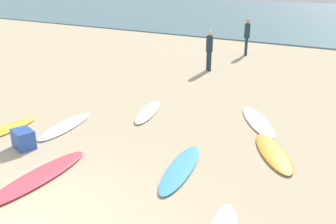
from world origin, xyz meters
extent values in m
ellipsoid|color=yellow|center=(-3.79, 2.26, 0.04)|extent=(0.68, 2.21, 0.07)
ellipsoid|color=silver|center=(-1.46, 5.47, 0.04)|extent=(1.15, 2.11, 0.08)
ellipsoid|color=#E44759|center=(-1.07, 1.27, 0.04)|extent=(0.77, 2.52, 0.09)
ellipsoid|color=white|center=(1.49, 6.49, 0.04)|extent=(1.86, 2.26, 0.07)
ellipsoid|color=#46A1D4|center=(1.09, 3.08, 0.04)|extent=(1.01, 2.26, 0.07)
ellipsoid|color=white|center=(-2.66, 3.40, 0.03)|extent=(0.97, 2.19, 0.07)
ellipsoid|color=orange|center=(2.46, 4.83, 0.04)|extent=(1.64, 2.02, 0.08)
cylinder|color=#1E3342|center=(-2.30, 11.05, 0.40)|extent=(0.14, 0.14, 0.80)
cylinder|color=#1E3342|center=(-2.45, 11.19, 0.40)|extent=(0.14, 0.14, 0.80)
cylinder|color=#1E3342|center=(-2.38, 11.12, 1.14)|extent=(0.40, 0.40, 0.67)
sphere|color=beige|center=(-2.38, 11.12, 1.58)|extent=(0.22, 0.22, 0.22)
cylinder|color=#1E3342|center=(-2.26, 15.01, 0.43)|extent=(0.14, 0.14, 0.87)
cylinder|color=#1E3342|center=(-2.33, 15.20, 0.43)|extent=(0.14, 0.14, 0.87)
cylinder|color=#1E3342|center=(-2.30, 15.11, 1.23)|extent=(0.36, 0.36, 0.72)
sphere|color=tan|center=(-2.30, 15.11, 1.70)|extent=(0.23, 0.23, 0.23)
cube|color=#2D56B2|center=(-2.50, 2.01, 0.22)|extent=(0.62, 0.53, 0.44)
camera|label=1|loc=(4.51, -2.63, 3.71)|focal=39.12mm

